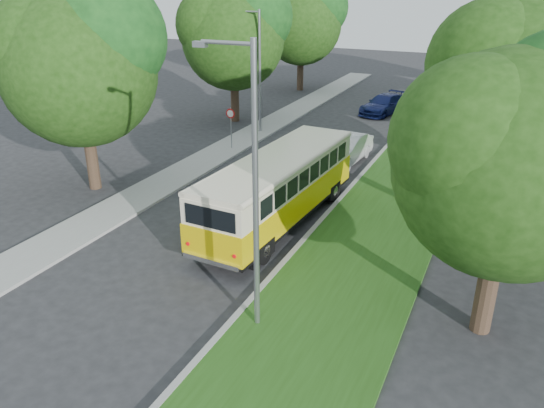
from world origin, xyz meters
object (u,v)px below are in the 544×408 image
at_px(car_silver, 298,171).
at_px(car_grey, 416,95).
at_px(car_white, 345,149).
at_px(vintage_bus, 279,190).
at_px(car_blue, 384,104).
at_px(lamppost_near, 252,184).
at_px(lamppost_far, 258,68).

bearing_deg(car_silver, car_grey, 101.28).
distance_m(car_silver, car_white, 4.38).
relative_size(vintage_bus, car_blue, 2.04).
bearing_deg(car_white, car_silver, -98.54).
distance_m(lamppost_near, vintage_bus, 7.53).
distance_m(lamppost_near, car_grey, 31.99).
bearing_deg(vintage_bus, car_silver, 105.20).
bearing_deg(lamppost_far, lamppost_near, -64.29).
height_order(car_blue, car_grey, car_blue).
height_order(car_silver, car_white, car_silver).
distance_m(car_white, car_grey, 16.70).
xyz_separation_m(vintage_bus, car_grey, (0.73, 25.14, -0.84)).
xyz_separation_m(lamppost_near, car_white, (-2.06, 15.04, -3.62)).
distance_m(lamppost_near, car_silver, 11.77).
distance_m(vintage_bus, car_silver, 4.34).
bearing_deg(lamppost_far, car_silver, -52.88).
bearing_deg(lamppost_near, car_blue, 96.04).
bearing_deg(lamppost_near, car_white, 97.80).
relative_size(car_silver, car_blue, 0.94).
bearing_deg(car_silver, car_white, 92.43).
bearing_deg(vintage_bus, car_white, 92.54).
height_order(lamppost_far, vintage_bus, lamppost_far).
relative_size(car_silver, car_grey, 1.02).
xyz_separation_m(lamppost_near, vintage_bus, (-2.19, 6.59, -2.92)).
bearing_deg(car_grey, car_white, -81.40).
relative_size(lamppost_near, car_blue, 1.68).
height_order(lamppost_far, car_blue, lamppost_far).
height_order(lamppost_near, vintage_bus, lamppost_near).
xyz_separation_m(car_silver, car_white, (1.00, 4.26, -0.01)).
distance_m(lamppost_far, car_silver, 10.25).
bearing_deg(vintage_bus, lamppost_near, -68.24).
xyz_separation_m(lamppost_far, car_white, (6.84, -3.46, -3.36)).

